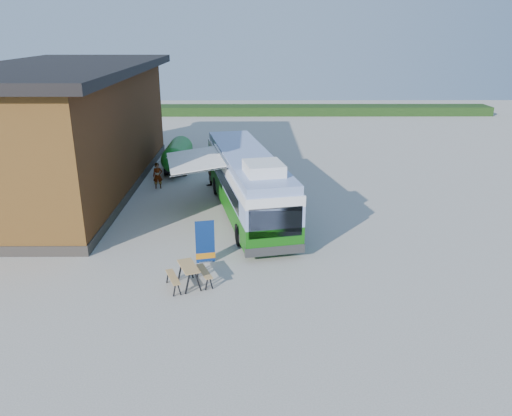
{
  "coord_description": "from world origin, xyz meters",
  "views": [
    {
      "loc": [
        0.79,
        -19.94,
        9.48
      ],
      "look_at": [
        0.92,
        2.35,
        1.4
      ],
      "focal_mm": 35.0,
      "sensor_mm": 36.0,
      "label": 1
    }
  ],
  "objects_px": {
    "picnic_table": "(189,271)",
    "slurry_tanker": "(178,154)",
    "banner": "(205,246)",
    "person_a": "(158,176)",
    "person_b": "(209,170)",
    "bus": "(247,181)"
  },
  "relations": [
    {
      "from": "slurry_tanker",
      "to": "banner",
      "type": "bearing_deg",
      "value": -77.29
    },
    {
      "from": "slurry_tanker",
      "to": "picnic_table",
      "type": "bearing_deg",
      "value": -80.33
    },
    {
      "from": "slurry_tanker",
      "to": "person_a",
      "type": "bearing_deg",
      "value": -99.22
    },
    {
      "from": "person_a",
      "to": "slurry_tanker",
      "type": "height_order",
      "value": "slurry_tanker"
    },
    {
      "from": "banner",
      "to": "picnic_table",
      "type": "relative_size",
      "value": 0.99
    },
    {
      "from": "bus",
      "to": "person_b",
      "type": "xyz_separation_m",
      "value": [
        -2.48,
        5.19,
        -0.86
      ]
    },
    {
      "from": "person_a",
      "to": "banner",
      "type": "bearing_deg",
      "value": -82.31
    },
    {
      "from": "bus",
      "to": "person_a",
      "type": "distance_m",
      "value": 7.27
    },
    {
      "from": "picnic_table",
      "to": "slurry_tanker",
      "type": "xyz_separation_m",
      "value": [
        -2.76,
        16.62,
        0.55
      ]
    },
    {
      "from": "picnic_table",
      "to": "person_a",
      "type": "xyz_separation_m",
      "value": [
        -3.44,
        12.57,
        0.16
      ]
    },
    {
      "from": "bus",
      "to": "slurry_tanker",
      "type": "xyz_separation_m",
      "value": [
        -4.95,
        8.54,
        -0.62
      ]
    },
    {
      "from": "person_b",
      "to": "slurry_tanker",
      "type": "bearing_deg",
      "value": -108.54
    },
    {
      "from": "person_a",
      "to": "slurry_tanker",
      "type": "relative_size",
      "value": 0.29
    },
    {
      "from": "picnic_table",
      "to": "slurry_tanker",
      "type": "distance_m",
      "value": 16.86
    },
    {
      "from": "person_a",
      "to": "slurry_tanker",
      "type": "xyz_separation_m",
      "value": [
        0.67,
        4.05,
        0.39
      ]
    },
    {
      "from": "person_b",
      "to": "slurry_tanker",
      "type": "xyz_separation_m",
      "value": [
        -2.47,
        3.36,
        0.24
      ]
    },
    {
      "from": "banner",
      "to": "person_b",
      "type": "height_order",
      "value": "person_b"
    },
    {
      "from": "banner",
      "to": "slurry_tanker",
      "type": "height_order",
      "value": "slurry_tanker"
    },
    {
      "from": "person_a",
      "to": "person_b",
      "type": "height_order",
      "value": "person_b"
    },
    {
      "from": "picnic_table",
      "to": "person_b",
      "type": "xyz_separation_m",
      "value": [
        -0.29,
        13.27,
        0.31
      ]
    },
    {
      "from": "person_b",
      "to": "slurry_tanker",
      "type": "distance_m",
      "value": 4.17
    },
    {
      "from": "banner",
      "to": "slurry_tanker",
      "type": "relative_size",
      "value": 0.34
    }
  ]
}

